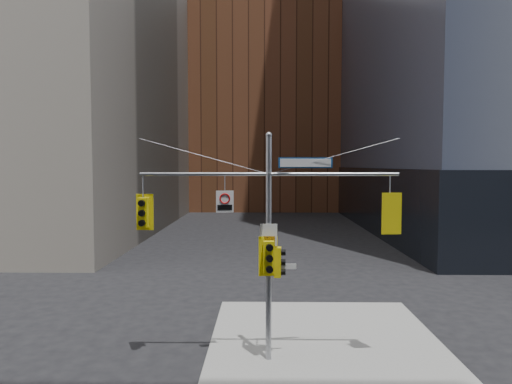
{
  "coord_description": "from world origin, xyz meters",
  "views": [
    {
      "loc": [
        -0.18,
        -12.09,
        6.28
      ],
      "look_at": [
        -0.4,
        2.0,
        5.45
      ],
      "focal_mm": 32.0,
      "sensor_mm": 36.0,
      "label": 1
    }
  ],
  "objects_px": {
    "traffic_light_west_arm": "(143,213)",
    "traffic_light_pole_front": "(269,257)",
    "signal_assembly": "(269,225)",
    "street_sign_blade": "(306,163)",
    "traffic_light_east_arm": "(390,213)",
    "regulatory_sign_arm": "(225,201)",
    "traffic_light_pole_side": "(279,262)"
  },
  "relations": [
    {
      "from": "signal_assembly",
      "to": "street_sign_blade",
      "type": "distance_m",
      "value": 2.24
    },
    {
      "from": "signal_assembly",
      "to": "street_sign_blade",
      "type": "height_order",
      "value": "signal_assembly"
    },
    {
      "from": "signal_assembly",
      "to": "regulatory_sign_arm",
      "type": "distance_m",
      "value": 1.56
    },
    {
      "from": "traffic_light_pole_front",
      "to": "regulatory_sign_arm",
      "type": "relative_size",
      "value": 1.82
    },
    {
      "from": "signal_assembly",
      "to": "traffic_light_east_arm",
      "type": "bearing_deg",
      "value": 0.01
    },
    {
      "from": "signal_assembly",
      "to": "street_sign_blade",
      "type": "bearing_deg",
      "value": 0.15
    },
    {
      "from": "traffic_light_pole_front",
      "to": "traffic_light_pole_side",
      "type": "bearing_deg",
      "value": 33.95
    },
    {
      "from": "traffic_light_west_arm",
      "to": "regulatory_sign_arm",
      "type": "xyz_separation_m",
      "value": [
        2.55,
        -0.03,
        0.37
      ]
    },
    {
      "from": "traffic_light_west_arm",
      "to": "traffic_light_pole_front",
      "type": "xyz_separation_m",
      "value": [
        3.91,
        -0.28,
        -1.34
      ]
    },
    {
      "from": "street_sign_blade",
      "to": "regulatory_sign_arm",
      "type": "relative_size",
      "value": 2.49
    },
    {
      "from": "traffic_light_east_arm",
      "to": "street_sign_blade",
      "type": "height_order",
      "value": "street_sign_blade"
    },
    {
      "from": "traffic_light_pole_front",
      "to": "traffic_light_west_arm",
      "type": "bearing_deg",
      "value": 169.57
    },
    {
      "from": "signal_assembly",
      "to": "traffic_light_west_arm",
      "type": "relative_size",
      "value": 7.0
    },
    {
      "from": "traffic_light_west_arm",
      "to": "street_sign_blade",
      "type": "relative_size",
      "value": 0.68
    },
    {
      "from": "signal_assembly",
      "to": "traffic_light_pole_front",
      "type": "bearing_deg",
      "value": -90.14
    },
    {
      "from": "traffic_light_east_arm",
      "to": "street_sign_blade",
      "type": "bearing_deg",
      "value": -4.69
    },
    {
      "from": "traffic_light_west_arm",
      "to": "traffic_light_pole_side",
      "type": "bearing_deg",
      "value": 1.92
    },
    {
      "from": "traffic_light_west_arm",
      "to": "traffic_light_pole_front",
      "type": "relative_size",
      "value": 0.92
    },
    {
      "from": "traffic_light_pole_side",
      "to": "traffic_light_pole_front",
      "type": "distance_m",
      "value": 0.47
    },
    {
      "from": "traffic_light_pole_front",
      "to": "regulatory_sign_arm",
      "type": "bearing_deg",
      "value": 163.39
    },
    {
      "from": "signal_assembly",
      "to": "traffic_light_pole_side",
      "type": "relative_size",
      "value": 8.58
    },
    {
      "from": "traffic_light_west_arm",
      "to": "regulatory_sign_arm",
      "type": "bearing_deg",
      "value": 1.3
    },
    {
      "from": "street_sign_blade",
      "to": "regulatory_sign_arm",
      "type": "bearing_deg",
      "value": 172.87
    },
    {
      "from": "traffic_light_west_arm",
      "to": "traffic_light_pole_side",
      "type": "distance_m",
      "value": 4.51
    },
    {
      "from": "traffic_light_east_arm",
      "to": "traffic_light_west_arm",
      "type": "bearing_deg",
      "value": -4.73
    },
    {
      "from": "traffic_light_west_arm",
      "to": "street_sign_blade",
      "type": "bearing_deg",
      "value": 1.93
    },
    {
      "from": "street_sign_blade",
      "to": "traffic_light_pole_front",
      "type": "bearing_deg",
      "value": -174.29
    },
    {
      "from": "signal_assembly",
      "to": "traffic_light_pole_front",
      "type": "relative_size",
      "value": 6.47
    },
    {
      "from": "traffic_light_east_arm",
      "to": "street_sign_blade",
      "type": "distance_m",
      "value": 3.03
    },
    {
      "from": "traffic_light_pole_side",
      "to": "traffic_light_pole_front",
      "type": "xyz_separation_m",
      "value": [
        -0.32,
        -0.27,
        0.21
      ]
    },
    {
      "from": "signal_assembly",
      "to": "regulatory_sign_arm",
      "type": "bearing_deg",
      "value": -179.15
    },
    {
      "from": "traffic_light_pole_side",
      "to": "street_sign_blade",
      "type": "xyz_separation_m",
      "value": [
        0.82,
        -0.0,
        3.1
      ]
    }
  ]
}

